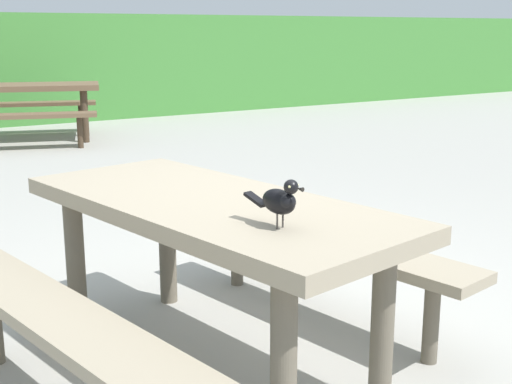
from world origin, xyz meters
The scene contains 4 objects.
ground_plane centered at (0.00, 0.00, 0.00)m, with size 60.00×60.00×0.00m, color #A3A099.
picnic_table_foreground centered at (-0.36, -0.16, 0.56)m, with size 1.96×1.99×0.74m.
bird_grackle centered at (-0.35, -0.67, 0.84)m, with size 0.10×0.29×0.18m.
picnic_table_mid_left centered at (0.56, 6.50, 0.56)m, with size 2.16×2.14×0.74m.
Camera 1 is at (-1.66, -2.59, 1.42)m, focal length 48.05 mm.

